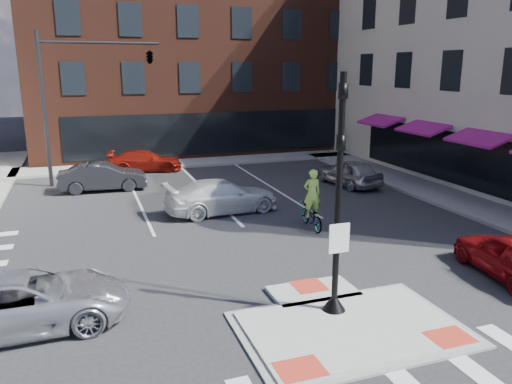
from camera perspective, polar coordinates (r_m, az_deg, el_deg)
name	(u,v)px	position (r m, az deg, el deg)	size (l,w,h in m)	color
ground	(341,321)	(13.12, 9.70, -14.31)	(120.00, 120.00, 0.00)	#28282B
refuge_island	(346,324)	(12.90, 10.28, -14.61)	(5.40, 4.65, 0.13)	gray
sidewalk_e	(435,192)	(26.70, 19.74, 0.03)	(3.00, 24.00, 0.15)	gray
sidewalk_n	(222,160)	(33.75, -3.94, 3.65)	(26.00, 3.00, 0.15)	gray
building_n	(187,46)	(42.94, -7.84, 16.16)	(24.40, 18.40, 15.50)	#492116
building_far_left	(93,77)	(62.04, -18.13, 12.36)	(10.00, 12.00, 10.00)	slate
building_far_right	(199,68)	(65.69, -6.53, 13.89)	(12.00, 12.00, 12.00)	brown
signal_pole	(337,227)	(12.51, 9.28, -3.98)	(0.60, 0.60, 5.98)	black
mast_arm_signal	(122,66)	(28.10, -15.07, 13.69)	(6.10, 2.24, 8.00)	black
silver_suv	(22,302)	(13.54, -25.13, -11.27)	(2.33, 5.05, 1.40)	silver
white_pickup	(222,196)	(21.75, -3.91, -0.48)	(2.03, 4.99, 1.45)	silver
bg_car_dark	(103,177)	(26.75, -17.10, 1.68)	(1.52, 4.37, 1.44)	#28282E
bg_car_silver	(348,172)	(27.15, 10.52, 2.23)	(1.67, 4.16, 1.42)	#A1A4A8
bg_car_red	(145,161)	(31.14, -12.55, 3.50)	(1.77, 4.35, 1.26)	maroon
cyclist	(312,209)	(19.68, 6.37, -1.89)	(0.76, 1.94, 2.37)	#3F3F44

